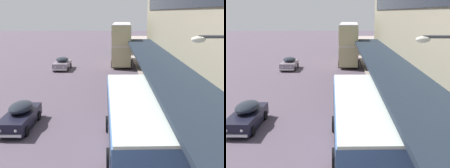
% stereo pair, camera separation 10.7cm
% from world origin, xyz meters
% --- Properties ---
extents(transit_bus_kerbside_front, '(2.71, 10.95, 3.30)m').
position_xyz_m(transit_bus_kerbside_front, '(4.29, 51.90, 1.89)').
color(transit_bus_kerbside_front, '#45905F').
rests_on(transit_bus_kerbside_front, ground).
extents(transit_bus_kerbside_rear, '(3.01, 11.48, 3.28)m').
position_xyz_m(transit_bus_kerbside_rear, '(3.88, 7.64, 1.88)').
color(transit_bus_kerbside_rear, '#3D6298').
rests_on(transit_bus_kerbside_rear, ground).
extents(transit_bus_kerbside_far, '(3.03, 10.45, 5.79)m').
position_xyz_m(transit_bus_kerbside_far, '(4.16, 37.85, 3.13)').
color(transit_bus_kerbside_far, tan).
rests_on(transit_bus_kerbside_far, ground).
extents(sedan_second_mid, '(2.02, 4.51, 1.61)m').
position_xyz_m(sedan_second_mid, '(-3.73, 33.25, 0.79)').
color(sedan_second_mid, gray).
rests_on(sedan_second_mid, ground).
extents(sedan_trailing_near, '(1.88, 4.93, 1.64)m').
position_xyz_m(sedan_trailing_near, '(-3.17, 12.24, 0.80)').
color(sedan_trailing_near, black).
rests_on(sedan_trailing_near, ground).
extents(pedestrian_at_kerb, '(0.37, 0.59, 1.86)m').
position_xyz_m(pedestrian_at_kerb, '(7.33, 4.58, 1.18)').
color(pedestrian_at_kerb, black).
rests_on(pedestrian_at_kerb, sidewalk_kerb).
extents(fire_hydrant, '(0.20, 0.40, 0.70)m').
position_xyz_m(fire_hydrant, '(6.48, 12.09, 0.49)').
color(fire_hydrant, red).
rests_on(fire_hydrant, sidewalk_kerb).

